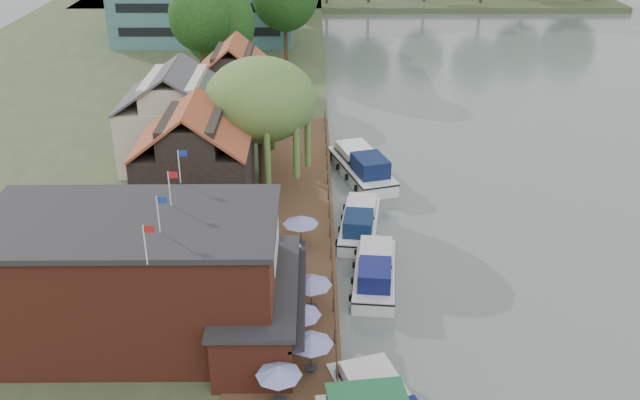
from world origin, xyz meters
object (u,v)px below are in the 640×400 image
object	(u,v)px
pub	(172,278)
umbrella_1	(311,354)
cottage_c	(235,84)
umbrella_2	(300,325)
umbrella_3	(311,294)
cottage_a	(195,160)
umbrella_5	(301,232)
umbrella_0	(279,386)
umbrella_4	(286,260)
cottage_b	(177,115)
cruiser_3	(361,163)
cruiser_1	(375,268)
cruiser_2	(360,219)
willow	(261,124)

from	to	relation	value
pub	umbrella_1	xyz separation A→B (m)	(7.40, -3.47, -2.36)
cottage_c	umbrella_2	world-z (taller)	cottage_c
umbrella_1	umbrella_3	xyz separation A→B (m)	(-0.00, 5.47, 0.00)
cottage_a	umbrella_5	xyz separation A→B (m)	(7.69, -5.48, -2.96)
umbrella_0	umbrella_4	size ratio (longest dim) A/B	0.99
cottage_b	umbrella_0	bearing A→B (deg)	-72.21
umbrella_1	cruiser_3	bearing A→B (deg)	81.15
cottage_b	umbrella_2	world-z (taller)	cottage_b
umbrella_0	umbrella_4	world-z (taller)	same
cottage_a	umbrella_4	distance (m)	11.79
pub	umbrella_2	bearing A→B (deg)	-8.07
pub	umbrella_5	world-z (taller)	pub
cruiser_1	cruiser_2	bearing A→B (deg)	100.87
pub	cruiser_1	distance (m)	13.86
umbrella_1	cruiser_3	distance (m)	27.59
umbrella_0	umbrella_5	world-z (taller)	same
umbrella_1	umbrella_5	world-z (taller)	same
cottage_b	umbrella_5	size ratio (longest dim) A/B	3.96
pub	willow	bearing A→B (deg)	80.07
willow	cruiser_1	xyz separation A→B (m)	(7.99, -13.12, -5.11)
willow	umbrella_1	xyz separation A→B (m)	(3.90, -23.47, -3.93)
umbrella_2	cruiser_2	size ratio (longest dim) A/B	0.26
cottage_a	umbrella_5	bearing A→B (deg)	-35.47
cottage_c	umbrella_5	distance (m)	25.55
umbrella_0	umbrella_5	distance (m)	15.39
umbrella_0	cottage_a	bearing A→B (deg)	108.31
umbrella_0	umbrella_3	world-z (taller)	same
umbrella_0	umbrella_4	distance (m)	11.72
umbrella_2	cruiser_3	size ratio (longest dim) A/B	0.22
umbrella_3	umbrella_5	distance (m)	7.55
cottage_b	umbrella_4	distance (m)	21.71
umbrella_0	cruiser_1	size ratio (longest dim) A/B	0.26
cottage_b	cruiser_1	distance (m)	24.20
umbrella_3	umbrella_4	size ratio (longest dim) A/B	1.01
cruiser_3	cottage_b	bearing A→B (deg)	159.01
cottage_b	willow	world-z (taller)	willow
willow	cruiser_3	distance (m)	10.23
umbrella_4	cruiser_1	bearing A→B (deg)	10.08
umbrella_1	cruiser_3	xyz separation A→B (m)	(4.24, 27.25, -0.96)
cottage_a	umbrella_2	size ratio (longest dim) A/B	3.62
cottage_a	umbrella_1	size ratio (longest dim) A/B	3.62
willow	cruiser_1	size ratio (longest dim) A/B	1.13
cottage_b	umbrella_4	bearing A→B (deg)	-62.75
cottage_a	cruiser_2	size ratio (longest dim) A/B	0.93
willow	cruiser_2	size ratio (longest dim) A/B	1.13
umbrella_5	umbrella_3	bearing A→B (deg)	-84.55
cruiser_1	pub	bearing A→B (deg)	-142.94
umbrella_2	umbrella_0	bearing A→B (deg)	-100.41
umbrella_1	cruiser_2	size ratio (longest dim) A/B	0.26
umbrella_5	cruiser_2	world-z (taller)	umbrella_5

